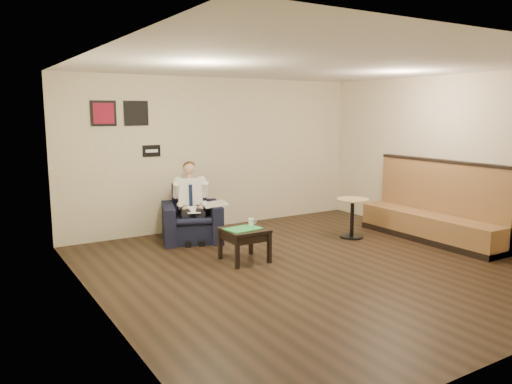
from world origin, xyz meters
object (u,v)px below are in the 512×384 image
armchair (192,214)px  cafe_table (352,218)px  seated_man (192,205)px  banquette (432,201)px  green_folder (243,229)px  coffee_mug (251,222)px  smartphone (242,226)px  side_table (244,245)px

armchair → cafe_table: bearing=-9.3°
seated_man → banquette: bearing=-11.4°
cafe_table → seated_man: bearing=154.7°
green_folder → coffee_mug: size_ratio=4.74×
coffee_mug → smartphone: (-0.14, 0.05, -0.05)m
side_table → banquette: banquette is taller
seated_man → green_folder: seated_man is taller
seated_man → coffee_mug: bearing=-54.1°
side_table → cafe_table: (2.30, 0.21, 0.10)m
smartphone → cafe_table: size_ratio=0.22×
armchair → coffee_mug: size_ratio=9.31×
seated_man → smartphone: bearing=-59.7°
smartphone → cafe_table: 2.24m
banquette → cafe_table: 1.36m
green_folder → smartphone: 0.21m
seated_man → coffee_mug: 1.33m
smartphone → cafe_table: bearing=11.7°
smartphone → coffee_mug: bearing=-7.1°
green_folder → smartphone: size_ratio=3.21×
seated_man → side_table: size_ratio=2.13×
cafe_table → coffee_mug: bearing=-177.8°
green_folder → coffee_mug: 0.28m
coffee_mug → smartphone: 0.15m
armchair → banquette: 4.08m
green_folder → cafe_table: 2.35m
smartphone → banquette: bearing=-3.0°
armchair → smartphone: bearing=-62.3°
side_table → green_folder: green_folder is taller
banquette → cafe_table: bearing=140.7°
armchair → seated_man: (-0.04, -0.12, 0.17)m
seated_man → coffee_mug: size_ratio=12.35×
coffee_mug → seated_man: bearing=107.4°
side_table → green_folder: bearing=-147.1°
green_folder → banquette: banquette is taller
green_folder → banquette: (3.35, -0.61, 0.18)m
armchair → seated_man: size_ratio=0.75×
armchair → smartphone: (0.22, -1.33, 0.03)m
green_folder → cafe_table: size_ratio=0.71×
armchair → cafe_table: size_ratio=1.40×
smartphone → banquette: 3.36m
green_folder → side_table: bearing=32.9°
cafe_table → smartphone: bearing=-179.1°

